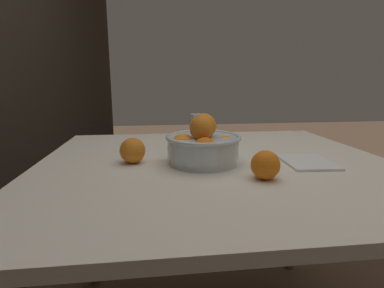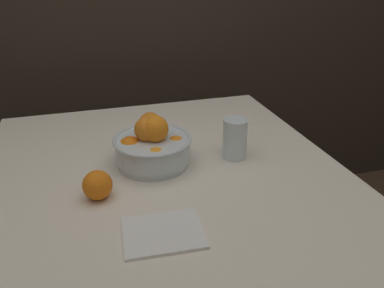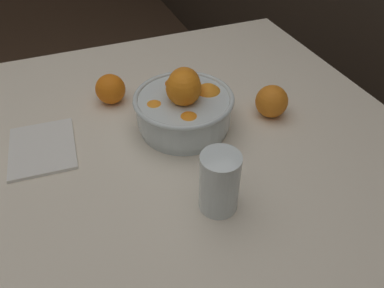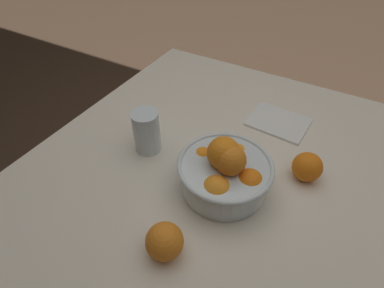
% 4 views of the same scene
% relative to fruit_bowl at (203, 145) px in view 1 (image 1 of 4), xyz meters
% --- Properties ---
extents(dining_table, '(1.08, 1.17, 0.78)m').
position_rel_fruit_bowl_xyz_m(dining_table, '(0.02, -0.05, -0.14)').
color(dining_table, beige).
rests_on(dining_table, ground_plane).
extents(fruit_bowl, '(0.24, 0.24, 0.16)m').
position_rel_fruit_bowl_xyz_m(fruit_bowl, '(0.00, 0.00, 0.00)').
color(fruit_bowl, silver).
rests_on(fruit_bowl, dining_table).
extents(juice_glass, '(0.08, 0.08, 0.13)m').
position_rel_fruit_bowl_xyz_m(juice_glass, '(0.26, -0.03, -0.00)').
color(juice_glass, '#F4A314').
rests_on(juice_glass, dining_table).
extents(orange_loose_near_bowl, '(0.08, 0.08, 0.08)m').
position_rel_fruit_bowl_xyz_m(orange_loose_near_bowl, '(-0.18, -0.14, -0.02)').
color(orange_loose_near_bowl, orange).
rests_on(orange_loose_near_bowl, dining_table).
extents(orange_loose_front, '(0.08, 0.08, 0.08)m').
position_rel_fruit_bowl_xyz_m(orange_loose_front, '(0.03, 0.23, -0.02)').
color(orange_loose_front, orange).
rests_on(orange_loose_front, dining_table).
extents(napkin, '(0.19, 0.16, 0.01)m').
position_rel_fruit_bowl_xyz_m(napkin, '(-0.04, -0.34, -0.06)').
color(napkin, white).
rests_on(napkin, dining_table).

